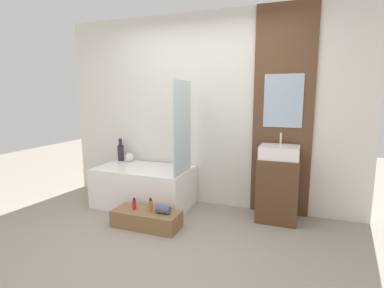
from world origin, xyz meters
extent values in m
plane|color=gray|center=(0.00, 0.00, 0.00)|extent=(12.00, 12.00, 0.00)
cube|color=silver|center=(0.00, 1.58, 1.30)|extent=(4.20, 0.06, 2.60)
cube|color=brown|center=(1.04, 1.53, 1.30)|extent=(0.72, 0.03, 2.60)
cube|color=#9EB2C6|center=(1.04, 1.51, 1.45)|extent=(0.46, 0.01, 0.65)
cube|color=white|center=(-0.73, 1.16, 0.27)|extent=(1.29, 0.75, 0.54)
cube|color=silver|center=(-0.73, 1.16, 0.53)|extent=(1.00, 0.52, 0.01)
cube|color=silver|center=(-0.12, 1.07, 1.12)|extent=(0.01, 0.54, 1.16)
cube|color=olive|center=(-0.36, 0.55, 0.10)|extent=(0.79, 0.33, 0.19)
cube|color=brown|center=(1.04, 1.30, 0.39)|extent=(0.48, 0.42, 0.77)
cube|color=white|center=(1.04, 1.30, 0.85)|extent=(0.45, 0.38, 0.15)
cylinder|color=silver|center=(1.04, 1.40, 0.99)|extent=(0.02, 0.02, 0.14)
cylinder|color=#2D1E33|center=(-1.28, 1.44, 0.65)|extent=(0.09, 0.09, 0.23)
cylinder|color=#2D1E33|center=(-1.28, 1.44, 0.82)|extent=(0.05, 0.05, 0.10)
sphere|color=silver|center=(-1.11, 1.41, 0.60)|extent=(0.13, 0.13, 0.13)
cylinder|color=red|center=(-0.51, 0.55, 0.25)|extent=(0.04, 0.04, 0.11)
cylinder|color=black|center=(-0.51, 0.55, 0.32)|extent=(0.03, 0.03, 0.02)
cylinder|color=#B2752D|center=(-0.30, 0.55, 0.26)|extent=(0.05, 0.05, 0.13)
cylinder|color=black|center=(-0.30, 0.55, 0.34)|extent=(0.03, 0.03, 0.03)
cylinder|color=#4C5666|center=(-0.14, 0.55, 0.24)|extent=(0.16, 0.09, 0.09)
camera|label=1|loc=(1.30, -2.34, 1.52)|focal=28.00mm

